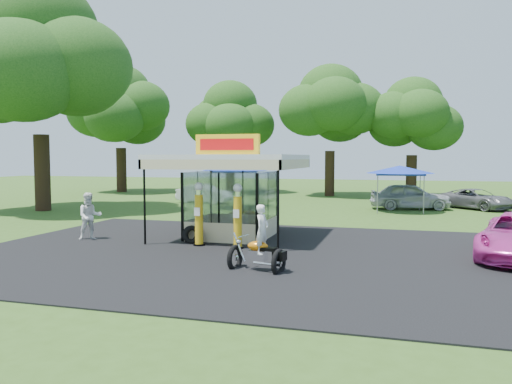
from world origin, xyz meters
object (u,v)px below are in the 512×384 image
at_px(spectator_west, 90,216).
at_px(bg_car_c, 410,196).
at_px(motorcycle, 260,245).
at_px(bg_car_d, 477,199).
at_px(tent_west, 235,167).
at_px(gas_pump_right, 238,218).
at_px(tent_east, 400,170).
at_px(bg_car_a, 204,194).
at_px(gas_station_kiosk, 232,194).
at_px(gas_pump_left, 199,216).
at_px(kiosk_car, 248,220).

bearing_deg(spectator_west, bg_car_c, 10.85).
xyz_separation_m(motorcycle, bg_car_d, (8.49, 20.43, -0.14)).
xyz_separation_m(spectator_west, tent_west, (1.55, 13.45, 1.69)).
xyz_separation_m(gas_pump_right, tent_west, (-4.69, 13.70, 1.51)).
xyz_separation_m(tent_west, tent_east, (10.20, 0.68, -0.12)).
distance_m(motorcycle, bg_car_d, 22.13).
xyz_separation_m(bg_car_a, bg_car_c, (14.09, -0.41, 0.16)).
bearing_deg(tent_west, gas_station_kiosk, -72.09).
distance_m(bg_car_a, bg_car_d, 18.16).
xyz_separation_m(gas_station_kiosk, gas_pump_left, (-0.52, -2.20, -0.65)).
distance_m(gas_pump_right, bg_car_c, 17.19).
bearing_deg(motorcycle, bg_car_d, 78.94).
bearing_deg(tent_west, tent_east, 3.79).
xyz_separation_m(gas_pump_left, kiosk_car, (0.52, 4.41, -0.66)).
distance_m(gas_station_kiosk, bg_car_a, 15.75).
distance_m(kiosk_car, bg_car_a, 13.77).
height_order(bg_car_c, tent_west, tent_west).
bearing_deg(bg_car_a, spectator_west, -164.08).
distance_m(gas_pump_left, bg_car_a, 17.53).
distance_m(gas_pump_left, tent_west, 14.00).
height_order(gas_pump_right, kiosk_car, gas_pump_right).
bearing_deg(tent_east, kiosk_car, -123.62).
bearing_deg(gas_pump_left, bg_car_c, 64.16).
relative_size(gas_pump_left, motorcycle, 1.18).
bearing_deg(bg_car_d, tent_east, 166.69).
bearing_deg(spectator_west, gas_station_kiosk, -19.09).
distance_m(gas_pump_right, kiosk_car, 4.72).
bearing_deg(tent_east, spectator_west, -129.75).
distance_m(gas_pump_left, bg_car_c, 17.67).
distance_m(gas_pump_left, kiosk_car, 4.49).
distance_m(gas_pump_left, tent_east, 15.94).
bearing_deg(motorcycle, spectator_west, 168.41).
bearing_deg(gas_station_kiosk, tent_east, 61.50).
xyz_separation_m(gas_pump_left, motorcycle, (3.25, -3.29, -0.35)).
bearing_deg(bg_car_a, gas_pump_right, -144.30).
distance_m(spectator_west, tent_west, 13.65).
bearing_deg(gas_pump_right, tent_west, 108.90).
height_order(gas_station_kiosk, tent_west, gas_station_kiosk).
bearing_deg(spectator_west, gas_pump_left, -42.28).
relative_size(gas_station_kiosk, spectator_west, 2.86).
bearing_deg(tent_west, kiosk_car, -68.14).
relative_size(gas_station_kiosk, gas_pump_left, 2.28).
height_order(kiosk_car, tent_west, tent_west).
relative_size(gas_pump_left, tent_west, 0.57).
relative_size(bg_car_c, tent_east, 1.23).
relative_size(gas_pump_right, motorcycle, 1.17).
height_order(kiosk_car, spectator_west, spectator_west).
xyz_separation_m(gas_station_kiosk, tent_west, (-3.67, 11.35, 0.85)).
xyz_separation_m(bg_car_c, tent_west, (-10.85, -2.35, 1.81)).
bearing_deg(gas_station_kiosk, bg_car_d, 53.07).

